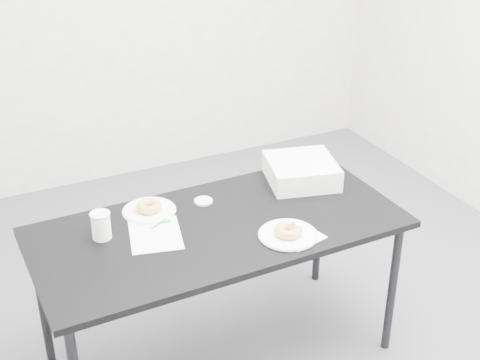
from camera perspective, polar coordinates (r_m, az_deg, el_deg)
name	(u,v)px	position (r m, az deg, el deg)	size (l,w,h in m)	color
floor	(240,330)	(3.56, 0.04, -12.68)	(4.00, 4.00, 0.00)	#4D4D52
table	(219,236)	(3.00, -1.82, -4.76)	(1.66, 0.81, 0.75)	black
scorecard	(155,235)	(2.92, -7.24, -4.65)	(0.22, 0.28, 0.00)	white
logo_patch	(165,220)	(3.02, -6.42, -3.43)	(0.04, 0.04, 0.00)	green
pen	(162,222)	(3.00, -6.71, -3.56)	(0.01, 0.01, 0.13)	#0C8655
napkin	(298,236)	(2.90, 5.00, -4.77)	(0.18, 0.18, 0.00)	white
plate_near	(288,235)	(2.90, 4.12, -4.69)	(0.26, 0.26, 0.01)	white
donut_near	(288,230)	(2.88, 4.13, -4.30)	(0.12, 0.12, 0.04)	#C47F3E
plate_far	(149,211)	(3.10, -7.75, -2.60)	(0.25, 0.25, 0.01)	white
donut_far	(149,206)	(3.09, -7.78, -2.24)	(0.12, 0.12, 0.04)	#C47F3E
coffee_cup	(101,225)	(2.91, -11.77, -3.82)	(0.08, 0.08, 0.12)	white
cup_lid	(203,201)	(3.15, -3.14, -1.81)	(0.09, 0.09, 0.01)	silver
bakery_box	(301,171)	(3.33, 5.25, 0.77)	(0.33, 0.33, 0.11)	white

